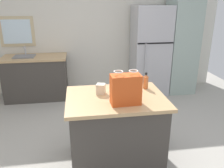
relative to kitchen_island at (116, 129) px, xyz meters
The scene contains 10 objects.
ground 0.46m from the kitchen_island, behind, with size 6.86×6.86×0.00m, color #ADA89E.
back_wall 2.75m from the kitchen_island, 93.47° to the left, with size 5.72×0.13×2.60m.
kitchen_island is the anchor object (origin of this frame).
refrigerator 2.51m from the kitchen_island, 63.37° to the left, with size 0.74×0.69×1.85m.
tall_cabinet 2.90m from the kitchen_island, 50.88° to the left, with size 0.59×0.62×2.02m.
sink_counter 2.57m from the kitchen_island, 120.07° to the left, with size 1.26×0.65×1.07m.
shopping_bag 0.64m from the kitchen_island, 70.86° to the right, with size 0.33×0.18×0.37m.
small_box 0.53m from the kitchen_island, 144.97° to the left, with size 0.10×0.10×0.12m, color beige.
bottle 0.70m from the kitchen_island, 26.79° to the left, with size 0.07×0.07×0.21m.
ear_defenders 0.52m from the kitchen_island, 58.74° to the left, with size 0.19×0.18×0.06m.
Camera 1 is at (-0.28, -2.45, 1.92)m, focal length 36.72 mm.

